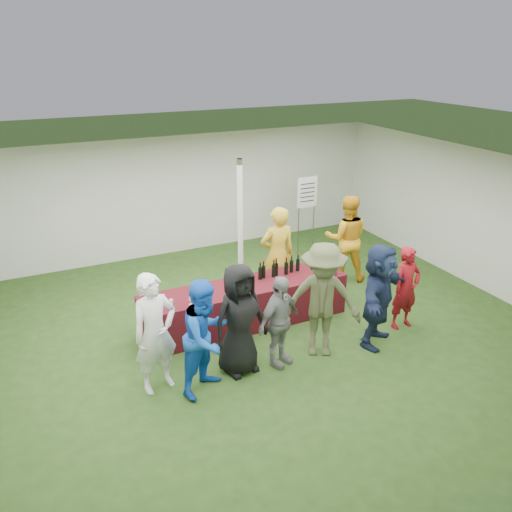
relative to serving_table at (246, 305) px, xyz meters
name	(u,v)px	position (x,y,z in m)	size (l,w,h in m)	color
ground	(242,333)	(-0.19, -0.28, -0.38)	(60.00, 60.00, 0.00)	#284719
tent	(240,232)	(0.31, 0.92, 0.98)	(10.00, 10.00, 10.00)	white
serving_table	(246,305)	(0.00, 0.00, 0.00)	(3.60, 0.80, 0.75)	#561119
wine_bottles	(279,269)	(0.70, 0.12, 0.50)	(0.84, 0.12, 0.32)	black
wine_glasses	(226,291)	(-0.45, -0.26, 0.49)	(2.71, 0.11, 0.16)	silver
water_bottle	(249,276)	(0.11, 0.08, 0.48)	(0.07, 0.07, 0.23)	silver
bar_towel	(319,268)	(1.50, 0.05, 0.39)	(0.25, 0.18, 0.03)	white
dump_bucket	(330,269)	(1.54, -0.22, 0.46)	(0.27, 0.27, 0.18)	slate
wine_list_sign	(307,198)	(2.61, 2.41, 0.94)	(0.50, 0.03, 1.80)	slate
staff_pourer	(277,254)	(0.92, 0.59, 0.55)	(0.67, 0.44, 1.85)	gold
staff_back	(346,238)	(2.60, 0.81, 0.52)	(0.87, 0.68, 1.80)	orange
customer_0	(155,333)	(-1.83, -1.08, 0.51)	(0.64, 0.42, 1.77)	white
customer_1	(206,337)	(-1.20, -1.39, 0.47)	(0.82, 0.64, 1.69)	blue
customer_2	(239,320)	(-0.62, -1.19, 0.48)	(0.84, 0.54, 1.71)	black
customer_3	(279,322)	(-0.03, -1.29, 0.36)	(0.86, 0.36, 1.46)	gray
customer_4	(322,301)	(0.69, -1.32, 0.56)	(1.20, 0.69, 1.86)	#494F2E
customer_5	(379,295)	(1.67, -1.43, 0.49)	(1.60, 0.51, 1.73)	#1A2644
customer_6	(406,288)	(2.42, -1.22, 0.36)	(0.53, 0.35, 1.47)	maroon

